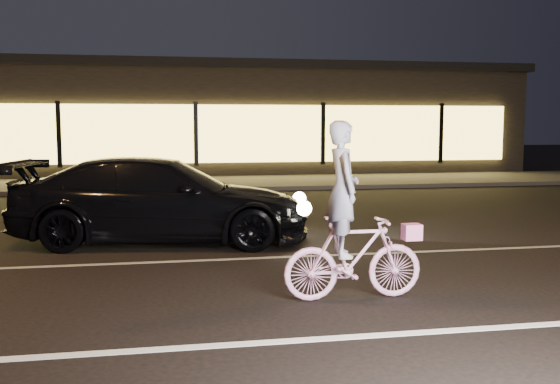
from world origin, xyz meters
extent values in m
plane|color=black|center=(0.00, 0.00, 0.00)|extent=(90.00, 90.00, 0.00)
cube|color=silver|center=(0.00, -1.50, 0.00)|extent=(60.00, 0.12, 0.01)
cube|color=gray|center=(0.00, 2.00, 0.00)|extent=(60.00, 0.10, 0.01)
cube|color=#383533|center=(0.00, 13.00, 0.06)|extent=(30.00, 4.00, 0.12)
cube|color=black|center=(0.00, 19.00, 2.00)|extent=(25.00, 8.00, 4.00)
cube|color=black|center=(0.00, 19.00, 4.05)|extent=(25.40, 8.40, 0.30)
cube|color=#F9D457|center=(0.00, 14.90, 1.60)|extent=(23.00, 0.15, 2.00)
cube|color=black|center=(-4.50, 14.82, 1.60)|extent=(0.15, 0.08, 2.20)
cube|color=black|center=(0.00, 14.82, 1.60)|extent=(0.15, 0.08, 2.20)
cube|color=black|center=(4.50, 14.82, 1.60)|extent=(0.15, 0.08, 2.20)
cube|color=black|center=(9.00, 14.82, 1.60)|extent=(0.15, 0.08, 2.20)
imported|color=#D53A90|center=(0.98, -0.30, 0.48)|extent=(1.58, 0.45, 0.95)
imported|color=white|center=(0.84, -0.30, 1.25)|extent=(0.36, 0.55, 1.50)
cube|color=#E94388|center=(1.66, -0.30, 0.74)|extent=(0.20, 0.16, 0.18)
imported|color=black|center=(-1.13, 3.54, 0.70)|extent=(5.08, 2.69, 1.40)
sphere|color=#FFF2BF|center=(1.25, 3.82, 0.64)|extent=(0.23, 0.23, 0.23)
sphere|color=#FFF2BF|center=(1.06, 2.55, 0.64)|extent=(0.23, 0.23, 0.23)
camera|label=1|loc=(-1.07, -6.84, 1.96)|focal=40.00mm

